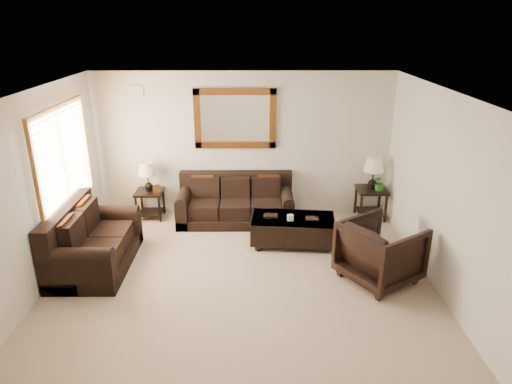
{
  "coord_description": "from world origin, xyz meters",
  "views": [
    {
      "loc": [
        0.18,
        -5.77,
        3.57
      ],
      "look_at": [
        0.22,
        0.6,
        1.13
      ],
      "focal_mm": 32.0,
      "sensor_mm": 36.0,
      "label": 1
    }
  ],
  "objects_px": {
    "end_table_right": "(373,179)",
    "coffee_table": "(293,228)",
    "end_table_left": "(148,182)",
    "loveseat": "(91,245)",
    "armchair": "(381,249)",
    "sofa": "(236,205)"
  },
  "relations": [
    {
      "from": "end_table_right",
      "to": "coffee_table",
      "type": "relative_size",
      "value": 0.82
    },
    {
      "from": "end_table_left",
      "to": "end_table_right",
      "type": "bearing_deg",
      "value": -0.27
    },
    {
      "from": "loveseat",
      "to": "end_table_left",
      "type": "xyz_separation_m",
      "value": [
        0.51,
        1.8,
        0.36
      ]
    },
    {
      "from": "end_table_left",
      "to": "end_table_right",
      "type": "height_order",
      "value": "end_table_right"
    },
    {
      "from": "end_table_right",
      "to": "end_table_left",
      "type": "bearing_deg",
      "value": 179.73
    },
    {
      "from": "end_table_left",
      "to": "coffee_table",
      "type": "xyz_separation_m",
      "value": [
        2.61,
        -1.09,
        -0.42
      ]
    },
    {
      "from": "loveseat",
      "to": "coffee_table",
      "type": "distance_m",
      "value": 3.2
    },
    {
      "from": "end_table_right",
      "to": "armchair",
      "type": "height_order",
      "value": "end_table_right"
    },
    {
      "from": "end_table_left",
      "to": "armchair",
      "type": "relative_size",
      "value": 1.12
    },
    {
      "from": "coffee_table",
      "to": "armchair",
      "type": "relative_size",
      "value": 1.47
    },
    {
      "from": "end_table_left",
      "to": "coffee_table",
      "type": "height_order",
      "value": "end_table_left"
    },
    {
      "from": "sofa",
      "to": "end_table_left",
      "type": "relative_size",
      "value": 1.93
    },
    {
      "from": "loveseat",
      "to": "end_table_left",
      "type": "bearing_deg",
      "value": -15.97
    },
    {
      "from": "sofa",
      "to": "armchair",
      "type": "bearing_deg",
      "value": -44.4
    },
    {
      "from": "end_table_right",
      "to": "coffee_table",
      "type": "xyz_separation_m",
      "value": [
        -1.56,
        -1.07,
        -0.48
      ]
    },
    {
      "from": "end_table_left",
      "to": "armchair",
      "type": "distance_m",
      "value": 4.38
    },
    {
      "from": "end_table_right",
      "to": "coffee_table",
      "type": "height_order",
      "value": "end_table_right"
    },
    {
      "from": "sofa",
      "to": "loveseat",
      "type": "bearing_deg",
      "value": -141.96
    },
    {
      "from": "coffee_table",
      "to": "armchair",
      "type": "distance_m",
      "value": 1.64
    },
    {
      "from": "sofa",
      "to": "loveseat",
      "type": "distance_m",
      "value": 2.71
    },
    {
      "from": "end_table_left",
      "to": "end_table_right",
      "type": "xyz_separation_m",
      "value": [
        4.17,
        -0.02,
        0.06
      ]
    },
    {
      "from": "sofa",
      "to": "end_table_right",
      "type": "bearing_deg",
      "value": 2.44
    }
  ]
}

